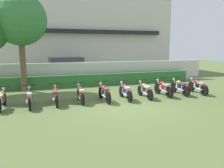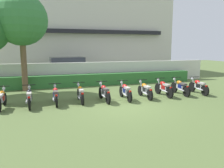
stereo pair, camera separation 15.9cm
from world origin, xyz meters
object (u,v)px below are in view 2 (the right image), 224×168
motorcycle_in_row_1 (29,97)px  motorcycle_in_row_7 (164,88)px  motorcycle_in_row_3 (80,93)px  motorcycle_in_row_6 (145,90)px  parked_car (69,69)px  motorcycle_in_row_8 (180,87)px  motorcycle_in_row_9 (199,86)px  motorcycle_in_row_0 (2,99)px  motorcycle_in_row_5 (125,91)px  motorcycle_in_row_2 (56,95)px  tree_far_side (21,20)px  motorcycle_in_row_4 (104,92)px

motorcycle_in_row_1 → motorcycle_in_row_7: 7.08m
motorcycle_in_row_3 → motorcycle_in_row_6: bearing=-90.8°
parked_car → motorcycle_in_row_8: (5.28, -8.04, -0.48)m
motorcycle_in_row_3 → motorcycle_in_row_6: (3.49, -0.14, -0.00)m
motorcycle_in_row_9 → motorcycle_in_row_1: bearing=93.4°
motorcycle_in_row_1 → motorcycle_in_row_9: (9.32, -0.01, 0.00)m
parked_car → motorcycle_in_row_7: (4.19, -8.06, -0.48)m
motorcycle_in_row_0 → motorcycle_in_row_5: size_ratio=0.96×
motorcycle_in_row_2 → motorcycle_in_row_7: 5.89m
motorcycle_in_row_5 → tree_far_side: bearing=53.8°
motorcycle_in_row_4 → parked_car: bearing=4.6°
motorcycle_in_row_0 → motorcycle_in_row_1: size_ratio=0.97×
motorcycle_in_row_6 → motorcycle_in_row_8: bearing=-84.6°
motorcycle_in_row_5 → motorcycle_in_row_7: size_ratio=1.04×
motorcycle_in_row_3 → parked_car: bearing=-2.1°
motorcycle_in_row_4 → motorcycle_in_row_7: bearing=-87.9°
tree_far_side → motorcycle_in_row_3: bearing=-55.4°
motorcycle_in_row_5 → motorcycle_in_row_9: motorcycle_in_row_9 is taller
tree_far_side → motorcycle_in_row_8: bearing=-25.2°
motorcycle_in_row_0 → motorcycle_in_row_9: motorcycle_in_row_9 is taller
motorcycle_in_row_0 → motorcycle_in_row_2: motorcycle_in_row_0 is taller
motorcycle_in_row_2 → motorcycle_in_row_1: bearing=95.2°
motorcycle_in_row_0 → motorcycle_in_row_3: (3.55, 0.12, -0.00)m
parked_car → motorcycle_in_row_3: (-0.50, -8.03, -0.50)m
tree_far_side → motorcycle_in_row_3: (2.77, -4.01, -3.88)m
motorcycle_in_row_6 → motorcycle_in_row_9: bearing=-88.0°
tree_far_side → motorcycle_in_row_6: bearing=-33.6°
motorcycle_in_row_5 → motorcycle_in_row_6: (1.15, 0.02, -0.00)m
motorcycle_in_row_0 → motorcycle_in_row_1: 1.16m
motorcycle_in_row_3 → motorcycle_in_row_0: bearing=93.3°
motorcycle_in_row_2 → motorcycle_in_row_8: bearing=-88.3°
motorcycle_in_row_9 → parked_car: bearing=41.7°
motorcycle_in_row_0 → motorcycle_in_row_8: bearing=-86.9°
motorcycle_in_row_0 → motorcycle_in_row_8: (9.34, 0.11, 0.01)m
parked_car → motorcycle_in_row_7: parked_car is taller
parked_car → motorcycle_in_row_0: 9.12m
motorcycle_in_row_1 → motorcycle_in_row_2: (1.19, 0.08, -0.00)m
motorcycle_in_row_1 → motorcycle_in_row_4: (3.58, -0.04, 0.00)m
motorcycle_in_row_0 → motorcycle_in_row_4: bearing=-88.2°
motorcycle_in_row_0 → motorcycle_in_row_2: (2.35, 0.06, -0.00)m
motorcycle_in_row_5 → motorcycle_in_row_8: size_ratio=1.01×
motorcycle_in_row_3 → motorcycle_in_row_9: bearing=-89.7°
motorcycle_in_row_4 → motorcycle_in_row_0: bearing=89.1°
motorcycle_in_row_1 → motorcycle_in_row_3: 2.39m
motorcycle_in_row_5 → parked_car: bearing=15.6°
motorcycle_in_row_2 → motorcycle_in_row_6: (4.69, -0.09, -0.00)m
tree_far_side → motorcycle_in_row_9: bearing=-23.2°
motorcycle_in_row_3 → motorcycle_in_row_4: 1.20m
parked_car → motorcycle_in_row_3: parked_car is taller
parked_car → motorcycle_in_row_4: bearing=-87.3°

